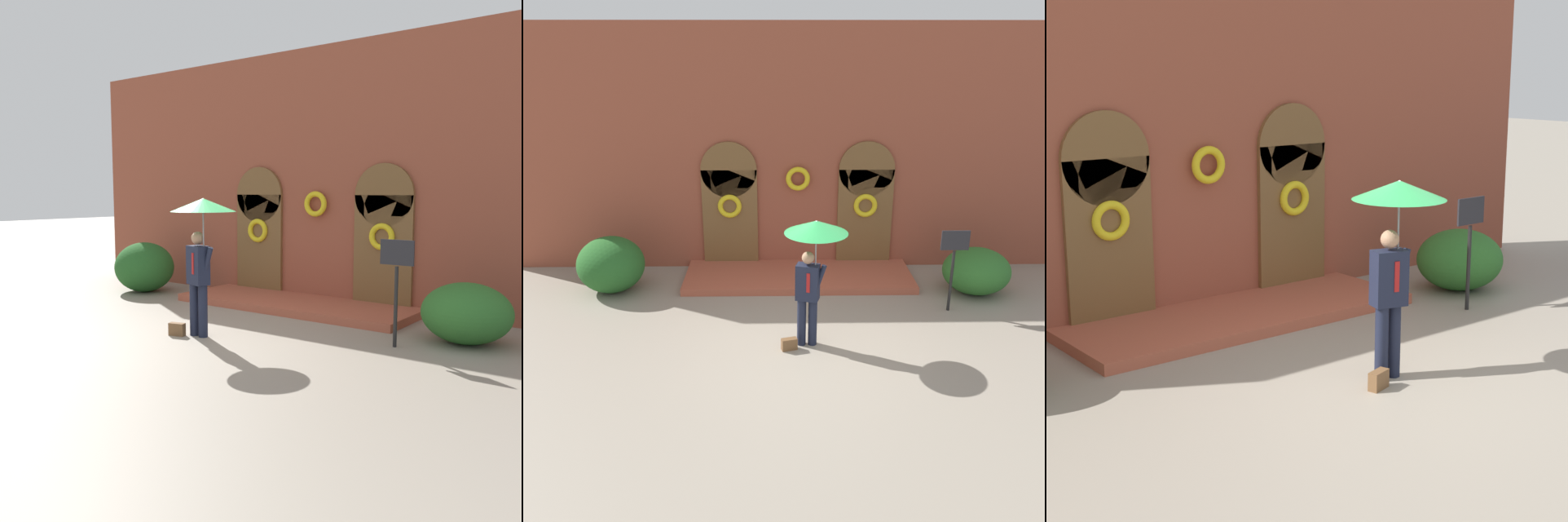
{
  "view_description": "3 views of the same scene",
  "coord_description": "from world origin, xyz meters",
  "views": [
    {
      "loc": [
        6.75,
        -7.14,
        2.47
      ],
      "look_at": [
        0.27,
        1.47,
        1.18
      ],
      "focal_mm": 40.0,
      "sensor_mm": 36.0,
      "label": 1
    },
    {
      "loc": [
        -0.55,
        -9.36,
        5.25
      ],
      "look_at": [
        -0.36,
        1.42,
        1.1
      ],
      "focal_mm": 40.0,
      "sensor_mm": 36.0,
      "label": 2
    },
    {
      "loc": [
        -6.85,
        -7.05,
        3.7
      ],
      "look_at": [
        -0.29,
        1.15,
        1.28
      ],
      "focal_mm": 60.0,
      "sensor_mm": 36.0,
      "label": 3
    }
  ],
  "objects": [
    {
      "name": "handbag",
      "position": [
        -0.3,
        -0.17,
        0.11
      ],
      "size": [
        0.3,
        0.19,
        0.22
      ],
      "primitive_type": "cube",
      "rotation": [
        0.0,
        0.0,
        0.27
      ],
      "color": "brown",
      "rests_on": "ground"
    },
    {
      "name": "building_facade",
      "position": [
        -0.0,
        4.15,
        2.68
      ],
      "size": [
        14.0,
        2.3,
        5.6
      ],
      "color": "brown",
      "rests_on": "ground"
    },
    {
      "name": "shrub_right",
      "position": [
        3.85,
        2.3,
        0.5
      ],
      "size": [
        1.46,
        1.38,
        1.0
      ],
      "primitive_type": "ellipsoid",
      "color": "#2D6B28",
      "rests_on": "ground"
    },
    {
      "name": "sign_post",
      "position": [
        3.02,
        1.39,
        1.16
      ],
      "size": [
        0.56,
        0.06,
        1.72
      ],
      "color": "black",
      "rests_on": "ground"
    },
    {
      "name": "person_with_umbrella",
      "position": [
        0.13,
        0.03,
        1.91
      ],
      "size": [
        1.1,
        1.1,
        2.36
      ],
      "color": "#191E33",
      "rests_on": "ground"
    },
    {
      "name": "shrub_left",
      "position": [
        -4.14,
        2.53,
        0.61
      ],
      "size": [
        1.46,
        1.46,
        1.23
      ],
      "primitive_type": "ellipsoid",
      "color": "#235B23",
      "rests_on": "ground"
    },
    {
      "name": "ground_plane",
      "position": [
        0.0,
        0.0,
        0.0
      ],
      "size": [
        80.0,
        80.0,
        0.0
      ],
      "primitive_type": "plane",
      "color": "gray"
    }
  ]
}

